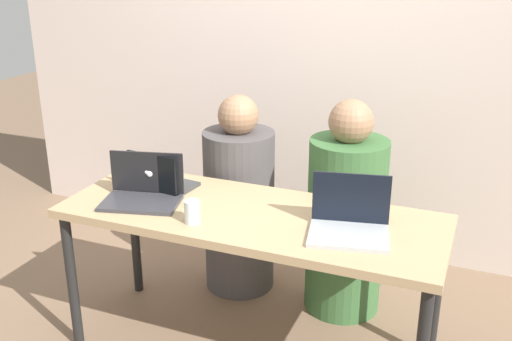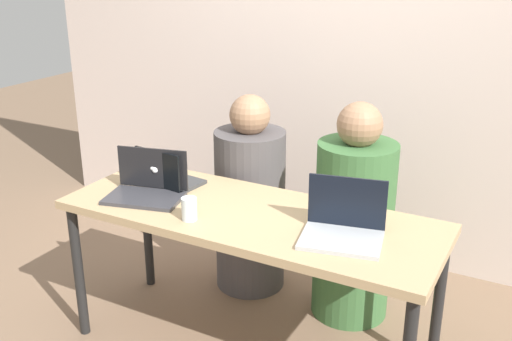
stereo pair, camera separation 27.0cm
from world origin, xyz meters
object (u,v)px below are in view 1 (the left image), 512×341
at_px(laptop_back_left, 161,181).
at_px(person_on_right, 346,220).
at_px(water_glass_left, 192,213).
at_px(laptop_front_left, 143,192).
at_px(person_on_left, 239,205).
at_px(laptop_front_right, 349,222).

bearing_deg(laptop_back_left, person_on_right, -142.91).
distance_m(person_on_right, water_glass_left, 0.95).
bearing_deg(laptop_back_left, laptop_front_left, 95.70).
xyz_separation_m(laptop_front_left, laptop_back_left, (0.00, 0.16, -0.00)).
height_order(laptop_front_left, water_glass_left, laptop_front_left).
bearing_deg(person_on_left, laptop_front_right, 144.59).
relative_size(laptop_back_left, water_glass_left, 2.95).
relative_size(laptop_front_right, laptop_front_left, 0.93).
distance_m(person_on_left, laptop_front_right, 1.03).
xyz_separation_m(person_on_left, laptop_front_left, (-0.21, -0.64, 0.29)).
bearing_deg(water_glass_left, laptop_back_left, 138.91).
height_order(laptop_front_right, water_glass_left, laptop_front_right).
relative_size(person_on_left, laptop_front_right, 3.07).
distance_m(person_on_right, laptop_front_right, 0.69).
distance_m(person_on_right, laptop_back_left, 0.99).
distance_m(laptop_back_left, water_glass_left, 0.43).
bearing_deg(laptop_back_left, water_glass_left, 145.67).
relative_size(laptop_front_left, water_glass_left, 3.88).
bearing_deg(laptop_front_left, person_on_left, 57.73).
relative_size(person_on_right, water_glass_left, 11.37).
relative_size(person_on_left, water_glass_left, 11.06).
xyz_separation_m(laptop_front_right, laptop_back_left, (-0.98, 0.13, -0.01)).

